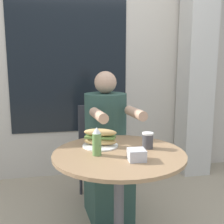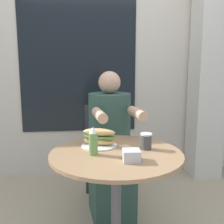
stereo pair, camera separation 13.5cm
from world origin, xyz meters
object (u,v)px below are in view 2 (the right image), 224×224
object	(u,v)px
diner_chair	(105,143)
condiment_bottle	(93,141)
seated_diner	(110,155)
drink_cup	(146,141)
sandwich_on_plate	(99,139)
cafe_table	(116,183)

from	to	relation	value
diner_chair	condiment_bottle	size ratio (longest dim) A/B	5.44
seated_diner	diner_chair	bearing A→B (deg)	-93.75
diner_chair	condiment_bottle	xyz separation A→B (m)	(-0.15, -0.94, 0.29)
drink_cup	sandwich_on_plate	bearing A→B (deg)	160.93
cafe_table	condiment_bottle	world-z (taller)	condiment_bottle
cafe_table	diner_chair	size ratio (longest dim) A/B	0.88
diner_chair	condiment_bottle	bearing A→B (deg)	75.10
seated_diner	drink_cup	bearing A→B (deg)	100.63
cafe_table	drink_cup	distance (m)	0.31
diner_chair	seated_diner	size ratio (longest dim) A/B	0.73
sandwich_on_plate	drink_cup	distance (m)	0.29
seated_diner	sandwich_on_plate	distance (m)	0.52
diner_chair	drink_cup	world-z (taller)	diner_chair
seated_diner	drink_cup	world-z (taller)	seated_diner
seated_diner	drink_cup	size ratio (longest dim) A/B	12.28
cafe_table	condiment_bottle	bearing A→B (deg)	-168.62
cafe_table	diner_chair	xyz separation A→B (m)	(0.02, 0.91, -0.02)
seated_diner	sandwich_on_plate	size ratio (longest dim) A/B	5.36
sandwich_on_plate	condiment_bottle	world-z (taller)	condiment_bottle
seated_diner	condiment_bottle	size ratio (longest dim) A/B	7.44
diner_chair	sandwich_on_plate	xyz separation A→B (m)	(-0.11, -0.78, 0.26)
diner_chair	drink_cup	distance (m)	0.93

